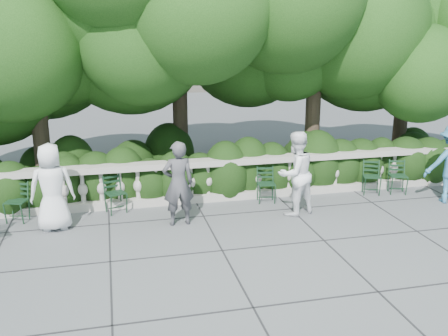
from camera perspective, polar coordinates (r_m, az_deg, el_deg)
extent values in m
plane|color=#4E5055|center=(10.22, 1.29, -6.87)|extent=(90.00, 90.00, 0.00)
cube|color=#9E998E|center=(11.83, -0.88, -3.25)|extent=(12.00, 0.32, 0.18)
cube|color=#9E998E|center=(11.59, -0.90, 0.69)|extent=(12.00, 0.36, 0.14)
cube|color=#9E998E|center=(14.07, 22.78, 0.30)|extent=(0.44, 0.44, 1.00)
cylinder|color=#3F3023|center=(12.90, -20.18, 3.40)|extent=(0.40, 0.40, 2.80)
ellipsoid|color=#13340E|center=(12.22, -21.42, 13.48)|extent=(5.28, 5.28, 3.96)
cylinder|color=#3F3023|center=(13.46, -5.02, 6.05)|extent=(0.40, 0.40, 3.40)
ellipsoid|color=#13340E|center=(12.79, -4.96, 17.89)|extent=(6.24, 6.24, 4.68)
cylinder|color=#3F3023|center=(13.77, 10.07, 5.24)|extent=(0.40, 0.40, 3.00)
ellipsoid|color=#13340E|center=(13.14, 11.38, 15.32)|extent=(5.52, 5.52, 4.14)
cylinder|color=#3F3023|center=(15.64, 19.52, 5.05)|extent=(0.40, 0.40, 2.60)
ellipsoid|color=#13340E|center=(15.10, 21.06, 12.61)|extent=(4.80, 4.80, 3.60)
imported|color=white|center=(10.43, -19.08, -2.10)|extent=(0.92, 0.64, 1.78)
imported|color=#444349|center=(10.17, -5.24, -1.77)|extent=(0.66, 0.45, 1.76)
imported|color=white|center=(10.82, 8.16, -0.62)|extent=(1.08, 0.96, 1.83)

